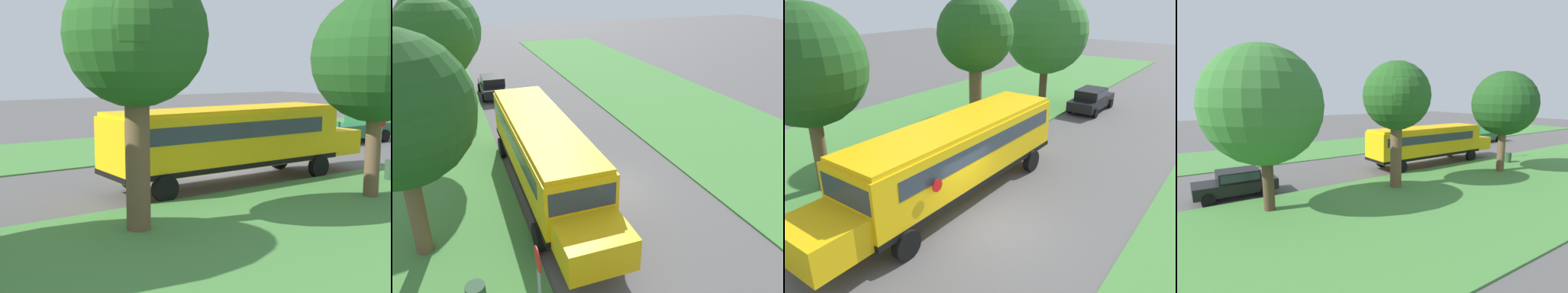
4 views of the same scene
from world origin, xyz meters
TOP-DOWN VIEW (x-y plane):
  - ground_plane at (0.00, 0.00)m, footprint 120.00×120.00m
  - grass_verge at (-10.00, 0.00)m, footprint 12.00×80.00m
  - school_bus at (-2.62, 0.89)m, footprint 2.85×12.42m
  - car_black_nearest at (-2.80, 16.00)m, footprint 2.02×4.40m
  - oak_tree_beside_bus at (-7.52, -1.99)m, footprint 4.70×4.70m
  - oak_tree_roadside_mid at (-6.58, 7.40)m, footprint 4.13×4.13m
  - oak_tree_far_end at (-6.11, 15.10)m, footprint 5.75×5.75m

SIDE VIEW (x-z plane):
  - ground_plane at x=0.00m, z-range 0.00..0.00m
  - grass_verge at x=-10.00m, z-range 0.00..0.08m
  - car_black_nearest at x=-2.80m, z-range 0.10..1.66m
  - school_bus at x=-2.62m, z-range 0.34..3.50m
  - oak_tree_beside_bus at x=-7.52m, z-range 1.34..8.85m
  - oak_tree_far_end at x=-6.11m, z-range 1.22..9.39m
  - oak_tree_roadside_mid at x=-6.58m, z-range 1.79..9.60m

